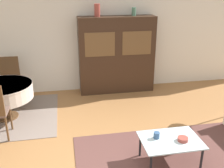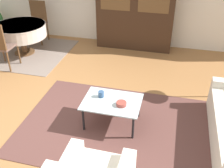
% 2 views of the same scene
% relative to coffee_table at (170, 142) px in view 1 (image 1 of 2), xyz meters
% --- Properties ---
extents(wall_back, '(10.00, 0.06, 2.70)m').
position_rel_coffee_table_xyz_m(wall_back, '(-0.88, 3.35, 0.96)').
color(wall_back, silver).
rests_on(wall_back, ground_plane).
extents(area_rug, '(3.09, 2.12, 0.01)m').
position_rel_coffee_table_xyz_m(area_rug, '(0.12, -0.06, -0.39)').
color(area_rug, brown).
rests_on(area_rug, ground_plane).
extents(dining_rug, '(2.13, 1.99, 0.01)m').
position_rel_coffee_table_xyz_m(dining_rug, '(-2.78, 2.07, -0.39)').
color(dining_rug, gray).
rests_on(dining_rug, ground_plane).
extents(coffee_table, '(0.89, 0.65, 0.43)m').
position_rel_coffee_table_xyz_m(coffee_table, '(0.00, 0.00, 0.00)').
color(coffee_table, black).
rests_on(coffee_table, area_rug).
extents(display_cabinet, '(1.87, 0.45, 1.89)m').
position_rel_coffee_table_xyz_m(display_cabinet, '(-0.20, 3.08, 0.55)').
color(display_cabinet, '#382316').
rests_on(display_cabinet, ground_plane).
extents(dining_table, '(1.19, 1.19, 0.73)m').
position_rel_coffee_table_xyz_m(dining_table, '(-2.75, 2.03, 0.19)').
color(dining_table, brown).
rests_on(dining_table, dining_rug).
extents(dining_chair_far, '(0.44, 0.44, 1.05)m').
position_rel_coffee_table_xyz_m(dining_chair_far, '(-2.75, 2.86, 0.20)').
color(dining_chair_far, brown).
rests_on(dining_chair_far, dining_rug).
extents(cup, '(0.09, 0.09, 0.10)m').
position_rel_coffee_table_xyz_m(cup, '(-0.20, 0.08, 0.09)').
color(cup, '#33517A').
rests_on(cup, coffee_table).
extents(bowl, '(0.16, 0.16, 0.06)m').
position_rel_coffee_table_xyz_m(bowl, '(0.16, -0.06, 0.07)').
color(bowl, '#9E4238').
rests_on(bowl, coffee_table).
extents(vase_tall, '(0.14, 0.14, 0.29)m').
position_rel_coffee_table_xyz_m(vase_tall, '(-0.66, 3.08, 1.64)').
color(vase_tall, '#9E4238').
rests_on(vase_tall, display_cabinet).
extents(vase_short, '(0.10, 0.10, 0.19)m').
position_rel_coffee_table_xyz_m(vase_short, '(0.21, 3.08, 1.59)').
color(vase_short, '#4C7A60').
rests_on(vase_short, display_cabinet).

